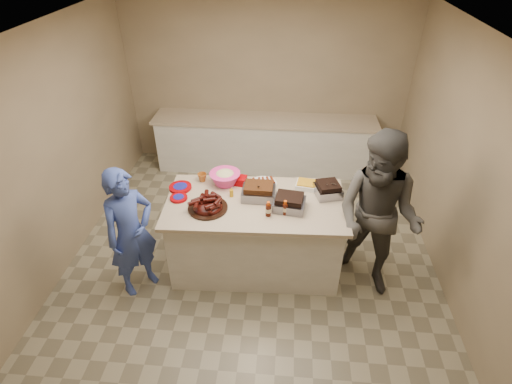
# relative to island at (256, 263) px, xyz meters

# --- Properties ---
(room) EXTENTS (4.50, 5.00, 2.70)m
(room) POSITION_rel_island_xyz_m (-0.06, 0.14, 0.00)
(room) COLOR #978362
(room) RESTS_ON ground
(back_counter) EXTENTS (3.60, 0.64, 0.90)m
(back_counter) POSITION_rel_island_xyz_m (-0.06, 2.34, 0.45)
(back_counter) COLOR silver
(back_counter) RESTS_ON ground
(island) EXTENTS (2.04, 1.13, 0.95)m
(island) POSITION_rel_island_xyz_m (0.00, 0.00, 0.00)
(island) COLOR silver
(island) RESTS_ON ground
(rib_platter) EXTENTS (0.45, 0.45, 0.17)m
(rib_platter) POSITION_rel_island_xyz_m (-0.51, -0.17, 0.95)
(rib_platter) COLOR #3C0D08
(rib_platter) RESTS_ON island
(pulled_pork_tray) EXTENTS (0.37, 0.28, 0.11)m
(pulled_pork_tray) POSITION_rel_island_xyz_m (0.03, 0.09, 0.95)
(pulled_pork_tray) COLOR #47230F
(pulled_pork_tray) RESTS_ON island
(brisket_tray) EXTENTS (0.37, 0.32, 0.10)m
(brisket_tray) POSITION_rel_island_xyz_m (0.37, -0.08, 0.95)
(brisket_tray) COLOR black
(brisket_tray) RESTS_ON island
(roasting_pan) EXTENTS (0.34, 0.34, 0.11)m
(roasting_pan) POSITION_rel_island_xyz_m (0.80, 0.20, 0.95)
(roasting_pan) COLOR gray
(roasting_pan) RESTS_ON island
(coleslaw_bowl) EXTENTS (0.38, 0.38, 0.25)m
(coleslaw_bowl) POSITION_rel_island_xyz_m (-0.39, 0.34, 0.95)
(coleslaw_bowl) COLOR #E7338C
(coleslaw_bowl) RESTS_ON island
(sausage_plate) EXTENTS (0.39, 0.39, 0.05)m
(sausage_plate) POSITION_rel_island_xyz_m (0.06, 0.37, 0.95)
(sausage_plate) COLOR silver
(sausage_plate) RESTS_ON island
(mac_cheese_dish) EXTENTS (0.30, 0.24, 0.07)m
(mac_cheese_dish) POSITION_rel_island_xyz_m (0.58, 0.35, 0.95)
(mac_cheese_dish) COLOR gold
(mac_cheese_dish) RESTS_ON island
(bbq_bottle_a) EXTENTS (0.06, 0.06, 0.18)m
(bbq_bottle_a) POSITION_rel_island_xyz_m (0.15, -0.23, 0.95)
(bbq_bottle_a) COLOR #3B1006
(bbq_bottle_a) RESTS_ON island
(bbq_bottle_b) EXTENTS (0.06, 0.06, 0.17)m
(bbq_bottle_b) POSITION_rel_island_xyz_m (0.33, -0.19, 0.95)
(bbq_bottle_b) COLOR #3B1006
(bbq_bottle_b) RESTS_ON island
(mustard_bottle) EXTENTS (0.05, 0.05, 0.12)m
(mustard_bottle) POSITION_rel_island_xyz_m (-0.28, 0.09, 0.95)
(mustard_bottle) COLOR gold
(mustard_bottle) RESTS_ON island
(sauce_bowl) EXTENTS (0.13, 0.05, 0.13)m
(sauce_bowl) POSITION_rel_island_xyz_m (0.02, 0.11, 0.95)
(sauce_bowl) COLOR silver
(sauce_bowl) RESTS_ON island
(plate_stack_large) EXTENTS (0.27, 0.27, 0.03)m
(plate_stack_large) POSITION_rel_island_xyz_m (-0.90, 0.19, 0.95)
(plate_stack_large) COLOR #920005
(plate_stack_large) RESTS_ON island
(plate_stack_small) EXTENTS (0.20, 0.20, 0.03)m
(plate_stack_small) POSITION_rel_island_xyz_m (-0.87, -0.01, 0.95)
(plate_stack_small) COLOR #920005
(plate_stack_small) RESTS_ON island
(plastic_cup) EXTENTS (0.11, 0.11, 0.11)m
(plastic_cup) POSITION_rel_island_xyz_m (-0.67, 0.37, 0.95)
(plastic_cup) COLOR #9C541B
(plastic_cup) RESTS_ON island
(basket_stack) EXTENTS (0.21, 0.17, 0.09)m
(basket_stack) POSITION_rel_island_xyz_m (-0.24, 0.36, 0.95)
(basket_stack) COLOR #920005
(basket_stack) RESTS_ON island
(guest_blue) EXTENTS (1.56, 1.44, 0.37)m
(guest_blue) POSITION_rel_island_xyz_m (-1.30, -0.45, 0.00)
(guest_blue) COLOR #3C52A9
(guest_blue) RESTS_ON ground
(guest_gray) EXTENTS (1.83, 2.13, 0.73)m
(guest_gray) POSITION_rel_island_xyz_m (1.30, -0.19, 0.00)
(guest_gray) COLOR #494742
(guest_gray) RESTS_ON ground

